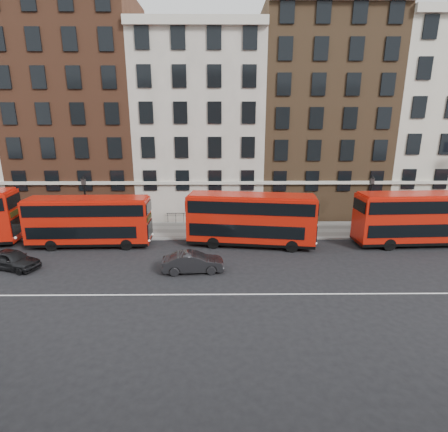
{
  "coord_description": "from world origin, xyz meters",
  "views": [
    {
      "loc": [
        2.15,
        -21.17,
        10.38
      ],
      "look_at": [
        2.4,
        5.0,
        3.0
      ],
      "focal_mm": 28.0,
      "sensor_mm": 36.0,
      "label": 1
    }
  ],
  "objects_px": {
    "bus_b": "(89,220)",
    "car_rear": "(12,259)",
    "bus_c": "(250,219)",
    "car_front": "(193,262)",
    "bus_d": "(420,218)"
  },
  "relations": [
    {
      "from": "bus_b",
      "to": "car_rear",
      "type": "relative_size",
      "value": 2.44
    },
    {
      "from": "bus_c",
      "to": "car_front",
      "type": "xyz_separation_m",
      "value": [
        -4.37,
        -5.17,
        -1.66
      ]
    },
    {
      "from": "bus_c",
      "to": "bus_d",
      "type": "distance_m",
      "value": 14.11
    },
    {
      "from": "car_rear",
      "to": "car_front",
      "type": "height_order",
      "value": "car_front"
    },
    {
      "from": "bus_b",
      "to": "car_rear",
      "type": "height_order",
      "value": "bus_b"
    },
    {
      "from": "bus_d",
      "to": "car_rear",
      "type": "relative_size",
      "value": 2.63
    },
    {
      "from": "bus_c",
      "to": "bus_d",
      "type": "height_order",
      "value": "bus_d"
    },
    {
      "from": "bus_c",
      "to": "car_rear",
      "type": "xyz_separation_m",
      "value": [
        -17.26,
        -4.53,
        -1.66
      ]
    },
    {
      "from": "car_front",
      "to": "bus_b",
      "type": "bearing_deg",
      "value": 55.22
    },
    {
      "from": "bus_c",
      "to": "car_rear",
      "type": "distance_m",
      "value": 17.93
    },
    {
      "from": "bus_b",
      "to": "bus_c",
      "type": "bearing_deg",
      "value": -1.37
    },
    {
      "from": "bus_d",
      "to": "car_front",
      "type": "height_order",
      "value": "bus_d"
    },
    {
      "from": "bus_c",
      "to": "car_rear",
      "type": "relative_size",
      "value": 2.62
    },
    {
      "from": "car_rear",
      "to": "car_front",
      "type": "xyz_separation_m",
      "value": [
        12.89,
        -0.64,
        0.01
      ]
    },
    {
      "from": "bus_b",
      "to": "car_front",
      "type": "relative_size",
      "value": 2.34
    }
  ]
}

